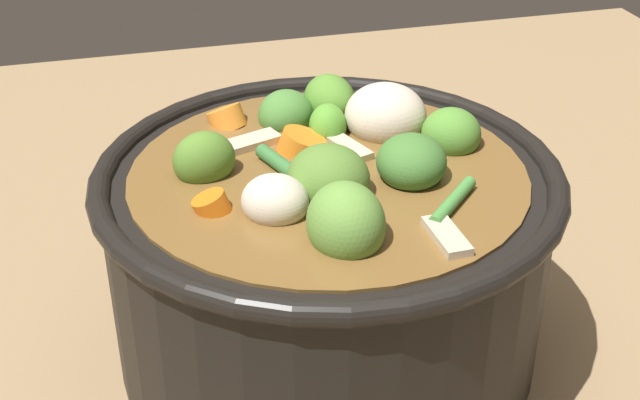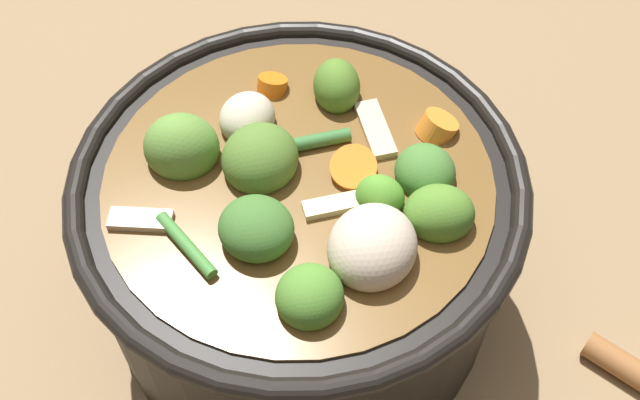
% 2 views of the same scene
% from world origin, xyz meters
% --- Properties ---
extents(ground_plane, '(1.10, 1.10, 0.00)m').
position_xyz_m(ground_plane, '(0.00, 0.00, 0.00)').
color(ground_plane, '#8C704C').
extents(cooking_pot, '(0.27, 0.27, 0.16)m').
position_xyz_m(cooking_pot, '(-0.00, -0.00, 0.07)').
color(cooking_pot, black).
rests_on(cooking_pot, ground_plane).
extents(wooden_spoon, '(0.21, 0.20, 0.02)m').
position_xyz_m(wooden_spoon, '(-0.04, -0.31, 0.01)').
color(wooden_spoon, '#985F32').
rests_on(wooden_spoon, ground_plane).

